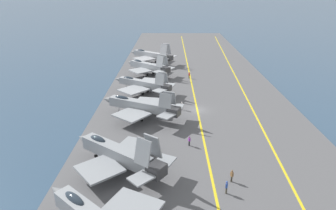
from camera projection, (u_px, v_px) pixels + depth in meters
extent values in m
plane|color=#334C66|center=(197.00, 112.00, 62.20)|extent=(2000.00, 2000.00, 0.00)
cube|color=#565659|center=(197.00, 111.00, 62.13)|extent=(213.31, 41.85, 0.40)
cube|color=yellow|center=(253.00, 110.00, 61.97)|extent=(191.69, 11.13, 0.01)
cube|color=yellow|center=(197.00, 110.00, 62.05)|extent=(191.97, 0.36, 0.01)
cone|color=#5B5E60|center=(57.00, 191.00, 33.61)|extent=(2.89, 2.97, 1.71)
ellipsoid|color=#232D38|center=(74.00, 199.00, 31.12)|extent=(2.79, 3.03, 0.99)
cube|color=gray|center=(130.00, 210.00, 31.62)|extent=(7.53, 7.50, 0.28)
cube|color=gray|center=(116.00, 153.00, 41.39)|extent=(8.60, 10.82, 1.89)
cone|color=#5B5E60|center=(84.00, 138.00, 45.25)|extent=(2.79, 2.89, 1.80)
cube|color=#38383A|center=(156.00, 170.00, 37.45)|extent=(2.90, 2.85, 1.61)
ellipsoid|color=#232D38|center=(98.00, 139.00, 43.08)|extent=(2.56, 2.97, 1.04)
cube|color=gray|center=(100.00, 169.00, 38.83)|extent=(7.19, 7.16, 0.28)
cube|color=gray|center=(135.00, 147.00, 43.96)|extent=(6.58, 6.69, 0.28)
cube|color=gray|center=(143.00, 152.00, 36.46)|extent=(2.15, 2.42, 3.27)
cube|color=gray|center=(153.00, 146.00, 37.93)|extent=(2.15, 2.42, 3.27)
cube|color=gray|center=(141.00, 178.00, 35.97)|extent=(3.58, 3.59, 0.20)
cube|color=gray|center=(165.00, 161.00, 39.47)|extent=(3.51, 3.27, 0.20)
cylinder|color=#B2B2B7|center=(96.00, 153.00, 44.50)|extent=(0.16, 0.16, 1.54)
cylinder|color=black|center=(96.00, 156.00, 44.67)|extent=(0.53, 0.61, 0.60)
cylinder|color=#B2B2B7|center=(116.00, 171.00, 40.37)|extent=(0.16, 0.16, 1.54)
cylinder|color=black|center=(116.00, 173.00, 40.55)|extent=(0.53, 0.61, 0.60)
cylinder|color=#B2B2B7|center=(130.00, 162.00, 42.35)|extent=(0.16, 0.16, 1.54)
cylinder|color=black|center=(130.00, 165.00, 42.52)|extent=(0.53, 0.61, 0.60)
cube|color=#93999E|center=(139.00, 105.00, 57.43)|extent=(6.83, 12.09, 1.75)
cone|color=#5B5E60|center=(108.00, 99.00, 60.30)|extent=(2.50, 2.85, 1.67)
cube|color=#38383A|center=(174.00, 112.00, 54.50)|extent=(2.68, 2.69, 1.49)
ellipsoid|color=#232D38|center=(122.00, 98.00, 58.62)|extent=(2.15, 3.17, 0.96)
cube|color=#93999E|center=(131.00, 115.00, 54.61)|extent=(7.34, 7.39, 0.28)
cube|color=#93999E|center=(149.00, 102.00, 60.34)|extent=(5.99, 6.26, 0.28)
cube|color=#93999E|center=(165.00, 101.00, 53.44)|extent=(1.74, 2.49, 2.58)
cube|color=#93999E|center=(169.00, 98.00, 54.99)|extent=(1.74, 2.49, 2.58)
cube|color=#93999E|center=(166.00, 116.00, 52.78)|extent=(3.65, 3.54, 0.20)
cube|color=#93999E|center=(177.00, 107.00, 56.61)|extent=(3.31, 3.00, 0.20)
cylinder|color=#B2B2B7|center=(119.00, 109.00, 59.92)|extent=(0.16, 0.16, 1.75)
cylinder|color=black|center=(119.00, 112.00, 60.14)|extent=(0.45, 0.64, 0.60)
cylinder|color=#B2B2B7|center=(142.00, 117.00, 56.55)|extent=(0.16, 0.16, 1.75)
cylinder|color=black|center=(142.00, 120.00, 56.77)|extent=(0.45, 0.64, 0.60)
cylinder|color=#B2B2B7|center=(148.00, 112.00, 58.62)|extent=(0.16, 0.16, 1.75)
cylinder|color=black|center=(148.00, 115.00, 58.83)|extent=(0.45, 0.64, 0.60)
cube|color=#9EA3A8|center=(141.00, 83.00, 70.93)|extent=(7.10, 11.03, 1.53)
cone|color=#5B5E60|center=(118.00, 79.00, 74.07)|extent=(2.36, 2.66, 1.46)
cube|color=#38383A|center=(166.00, 88.00, 67.71)|extent=(2.47, 2.53, 1.30)
ellipsoid|color=#232D38|center=(129.00, 78.00, 72.30)|extent=(2.14, 2.91, 0.84)
cube|color=#9EA3A8|center=(134.00, 90.00, 68.06)|extent=(7.56, 7.54, 0.28)
cube|color=#9EA3A8|center=(150.00, 82.00, 73.80)|extent=(6.72, 6.38, 0.28)
cube|color=#9EA3A8|center=(160.00, 79.00, 66.86)|extent=(1.82, 2.35, 2.64)
cube|color=#9EA3A8|center=(163.00, 77.00, 68.16)|extent=(1.82, 2.35, 2.64)
cube|color=#9EA3A8|center=(160.00, 90.00, 66.18)|extent=(3.58, 3.50, 0.20)
cube|color=#9EA3A8|center=(169.00, 85.00, 69.67)|extent=(3.38, 3.03, 0.20)
cylinder|color=#B2B2B7|center=(126.00, 87.00, 73.53)|extent=(0.16, 0.16, 1.62)
cylinder|color=black|center=(126.00, 89.00, 73.72)|extent=(0.49, 0.63, 0.60)
cylinder|color=#B2B2B7|center=(143.00, 92.00, 70.10)|extent=(0.16, 0.16, 1.62)
cylinder|color=black|center=(143.00, 94.00, 70.29)|extent=(0.49, 0.63, 0.60)
cylinder|color=#B2B2B7|center=(148.00, 89.00, 71.83)|extent=(0.16, 0.16, 1.62)
cylinder|color=black|center=(148.00, 91.00, 72.02)|extent=(0.49, 0.63, 0.60)
cube|color=#9EA3A8|center=(147.00, 66.00, 85.78)|extent=(8.62, 10.23, 1.80)
cone|color=#5B5E60|center=(130.00, 63.00, 89.70)|extent=(2.70, 2.78, 1.71)
cube|color=#38383A|center=(166.00, 70.00, 81.76)|extent=(2.79, 2.76, 1.53)
ellipsoid|color=#232D38|center=(138.00, 61.00, 87.51)|extent=(2.53, 2.83, 0.99)
cube|color=#9EA3A8|center=(140.00, 71.00, 83.42)|extent=(6.85, 6.79, 0.28)
cube|color=#9EA3A8|center=(155.00, 66.00, 88.12)|extent=(6.35, 6.52, 0.28)
cube|color=#9EA3A8|center=(160.00, 61.00, 80.91)|extent=(2.09, 2.30, 3.01)
cube|color=#9EA3A8|center=(164.00, 60.00, 82.27)|extent=(2.09, 2.30, 3.01)
cube|color=#9EA3A8|center=(159.00, 72.00, 80.37)|extent=(3.50, 3.55, 0.20)
cube|color=#9EA3A8|center=(170.00, 68.00, 83.70)|extent=(3.51, 3.26, 0.20)
cylinder|color=#B2B2B7|center=(136.00, 69.00, 88.91)|extent=(0.16, 0.16, 1.55)
cylinder|color=black|center=(136.00, 71.00, 89.09)|extent=(0.54, 0.61, 0.60)
cylinder|color=#B2B2B7|center=(147.00, 73.00, 84.81)|extent=(0.16, 0.16, 1.55)
cylinder|color=black|center=(147.00, 75.00, 84.98)|extent=(0.54, 0.61, 0.60)
cylinder|color=#B2B2B7|center=(153.00, 72.00, 86.63)|extent=(0.16, 0.16, 1.55)
cylinder|color=black|center=(153.00, 73.00, 86.80)|extent=(0.54, 0.61, 0.60)
cube|color=#A8AAAF|center=(150.00, 55.00, 98.54)|extent=(8.93, 11.48, 1.78)
cone|color=#5B5E60|center=(133.00, 52.00, 102.62)|extent=(2.79, 2.96, 1.69)
cube|color=#38383A|center=(169.00, 58.00, 94.37)|extent=(2.88, 2.89, 1.52)
ellipsoid|color=#232D38|center=(141.00, 51.00, 100.36)|extent=(2.62, 3.11, 0.98)
cube|color=#A8AAAF|center=(144.00, 59.00, 95.88)|extent=(7.65, 7.62, 0.28)
cube|color=#A8AAAF|center=(158.00, 55.00, 101.17)|extent=(6.95, 7.11, 0.28)
cube|color=#A8AAAF|center=(164.00, 50.00, 93.46)|extent=(2.24, 2.57, 3.34)
cube|color=#A8AAAF|center=(167.00, 49.00, 94.87)|extent=(2.24, 2.57, 3.34)
cube|color=#A8AAAF|center=(163.00, 59.00, 92.94)|extent=(3.69, 3.70, 0.20)
cube|color=#A8AAAF|center=(172.00, 56.00, 96.37)|extent=(3.58, 3.40, 0.20)
cylinder|color=#B2B2B7|center=(139.00, 58.00, 101.82)|extent=(0.16, 0.16, 1.82)
cylinder|color=black|center=(139.00, 60.00, 102.05)|extent=(0.53, 0.62, 0.60)
cylinder|color=#B2B2B7|center=(151.00, 61.00, 97.57)|extent=(0.16, 0.16, 1.82)
cylinder|color=black|center=(151.00, 63.00, 97.79)|extent=(0.53, 0.62, 0.60)
cylinder|color=#B2B2B7|center=(156.00, 60.00, 99.44)|extent=(0.16, 0.16, 1.82)
cylinder|color=black|center=(156.00, 62.00, 99.67)|extent=(0.53, 0.62, 0.60)
cylinder|color=#232328|center=(189.00, 143.00, 48.06)|extent=(0.24, 0.24, 0.83)
cube|color=purple|center=(189.00, 140.00, 47.81)|extent=(0.44, 0.37, 0.53)
sphere|color=tan|center=(189.00, 137.00, 47.66)|extent=(0.22, 0.22, 0.22)
sphere|color=purple|center=(189.00, 137.00, 47.64)|extent=(0.24, 0.24, 0.24)
cylinder|color=#383328|center=(231.00, 179.00, 39.22)|extent=(0.24, 0.24, 0.84)
cube|color=brown|center=(232.00, 174.00, 38.95)|extent=(0.45, 0.40, 0.62)
sphere|color=#9E7051|center=(232.00, 171.00, 38.79)|extent=(0.22, 0.22, 0.22)
sphere|color=brown|center=(232.00, 171.00, 38.77)|extent=(0.24, 0.24, 0.24)
cylinder|color=#383328|center=(189.00, 77.00, 82.82)|extent=(0.24, 0.24, 0.81)
cube|color=red|center=(189.00, 74.00, 82.56)|extent=(0.26, 0.38, 0.62)
sphere|color=#9E7051|center=(189.00, 73.00, 82.39)|extent=(0.22, 0.22, 0.22)
sphere|color=red|center=(189.00, 73.00, 82.37)|extent=(0.24, 0.24, 0.24)
cylinder|color=#383328|center=(182.00, 108.00, 61.90)|extent=(0.24, 0.24, 0.92)
cube|color=white|center=(182.00, 104.00, 61.62)|extent=(0.45, 0.39, 0.56)
sphere|color=tan|center=(182.00, 103.00, 61.47)|extent=(0.22, 0.22, 0.22)
sphere|color=white|center=(182.00, 102.00, 61.45)|extent=(0.24, 0.24, 0.24)
cylinder|color=#4C473D|center=(226.00, 190.00, 37.00)|extent=(0.24, 0.24, 0.87)
cube|color=#284CB2|center=(227.00, 185.00, 36.72)|extent=(0.44, 0.37, 0.61)
sphere|color=#9E7051|center=(227.00, 182.00, 36.56)|extent=(0.22, 0.22, 0.22)
sphere|color=#284CB2|center=(227.00, 182.00, 36.54)|extent=(0.24, 0.24, 0.24)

